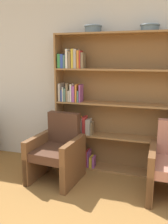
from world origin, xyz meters
TOP-DOWN VIEW (x-y plane):
  - wall_back at (0.00, 2.63)m, footprint 12.00×0.06m
  - bookshelf at (-0.38, 2.46)m, footprint 1.96×0.30m
  - bowl_cream at (-0.61, 2.44)m, footprint 0.26×0.26m
  - bowl_copper at (0.18, 2.44)m, footprint 0.26×0.26m
  - armchair_leather at (-0.97, 1.91)m, footprint 0.70×0.73m

SIDE VIEW (x-z plane):
  - armchair_leather at x=-0.97m, z-range -0.06..0.87m
  - bookshelf at x=-0.38m, z-range -0.05..2.00m
  - wall_back at x=0.00m, z-range 0.00..2.75m
  - bowl_copper at x=0.18m, z-range 2.06..2.14m
  - bowl_cream at x=-0.61m, z-range 2.06..2.16m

